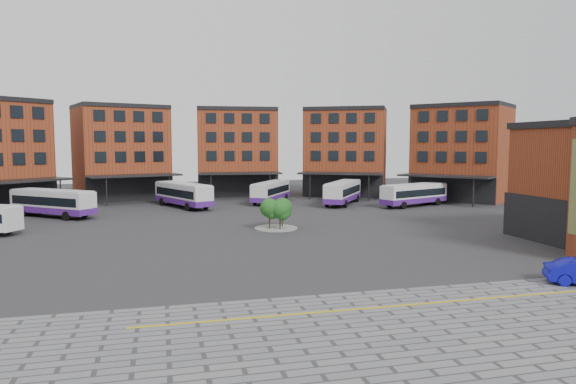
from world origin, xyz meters
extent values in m
plane|color=#28282B|center=(0.00, 0.00, 0.00)|extent=(160.00, 160.00, 0.00)
cube|color=slate|center=(2.00, -22.00, 0.01)|extent=(50.00, 22.00, 0.02)
cube|color=gold|center=(2.00, -14.00, 0.03)|extent=(26.00, 0.15, 0.02)
cube|color=black|center=(-28.20, 33.32, 2.00)|extent=(10.00, 9.07, 4.00)
cube|color=black|center=(-28.07, 33.17, 9.20)|extent=(8.60, 7.77, 8.00)
cube|color=black|center=(-26.63, 31.58, 4.00)|extent=(12.61, 11.97, 0.25)
cylinder|color=black|center=(-22.05, 33.28, 2.00)|extent=(0.20, 0.20, 4.00)
cube|color=maroon|center=(-15.30, 46.44, 7.00)|extent=(15.55, 13.69, 14.00)
cube|color=black|center=(-13.72, 41.85, 2.00)|extent=(12.45, 4.71, 4.00)
cube|color=black|center=(-15.30, 46.44, 14.30)|extent=(15.65, 13.97, 0.60)
cube|color=black|center=(-13.66, 41.66, 9.20)|extent=(10.87, 3.87, 8.00)
cube|color=black|center=(-12.96, 39.63, 4.00)|extent=(13.72, 8.39, 0.25)
cylinder|color=black|center=(-16.67, 36.45, 2.00)|extent=(0.20, 0.20, 4.00)
cylinder|color=black|center=(-8.07, 39.41, 2.00)|extent=(0.20, 0.20, 4.00)
cube|color=maroon|center=(3.28, 48.89, 7.00)|extent=(13.67, 10.88, 14.00)
cube|color=black|center=(2.94, 44.05, 2.00)|extent=(13.00, 1.41, 4.00)
cube|color=black|center=(3.28, 48.89, 14.30)|extent=(13.69, 11.18, 0.60)
cube|color=black|center=(2.93, 43.85, 9.20)|extent=(11.42, 0.95, 8.00)
cube|color=black|center=(2.78, 41.70, 4.00)|extent=(13.28, 5.30, 0.25)
cylinder|color=black|center=(-1.89, 40.22, 2.00)|extent=(0.20, 0.20, 4.00)
cylinder|color=black|center=(7.19, 39.59, 2.00)|extent=(0.20, 0.20, 4.00)
cube|color=maroon|center=(21.34, 43.88, 7.00)|extent=(16.12, 14.81, 14.00)
cube|color=black|center=(19.14, 39.56, 2.00)|extent=(11.81, 6.35, 4.00)
cube|color=black|center=(21.34, 43.88, 14.30)|extent=(16.26, 15.08, 0.60)
cube|color=black|center=(19.04, 39.38, 9.20)|extent=(10.26, 5.33, 8.00)
cube|color=black|center=(18.07, 37.46, 4.00)|extent=(13.58, 9.82, 0.25)
cylinder|color=black|center=(13.20, 37.92, 2.00)|extent=(0.20, 0.20, 4.00)
cylinder|color=black|center=(21.31, 33.79, 2.00)|extent=(0.20, 0.20, 4.00)
cube|color=maroon|center=(36.00, 32.21, 7.00)|extent=(16.02, 16.39, 14.00)
cube|color=black|center=(32.29, 29.09, 2.00)|extent=(8.74, 10.28, 4.00)
cube|color=black|center=(36.00, 32.21, 14.30)|extent=(16.25, 16.58, 0.60)
cube|color=black|center=(32.14, 28.96, 9.20)|extent=(7.47, 8.86, 8.00)
cube|color=black|center=(30.49, 27.58, 4.00)|extent=(11.73, 12.79, 0.25)
cylinder|color=black|center=(26.19, 29.91, 2.00)|extent=(0.20, 0.20, 4.00)
cylinder|color=black|center=(32.03, 22.94, 2.00)|extent=(0.20, 0.20, 4.00)
cube|color=black|center=(22.90, -2.00, 2.00)|extent=(0.40, 12.00, 4.00)
cylinder|color=gray|center=(2.00, 12.00, 0.06)|extent=(4.40, 4.40, 0.12)
cylinder|color=#332114|center=(1.20, 11.40, 0.80)|extent=(0.14, 0.14, 1.61)
sphere|color=#1F511B|center=(1.20, 11.40, 2.25)|extent=(1.91, 1.91, 1.91)
sphere|color=#1F511B|center=(1.40, 11.25, 1.77)|extent=(1.34, 1.34, 1.34)
cylinder|color=#332114|center=(2.80, 12.60, 0.74)|extent=(0.14, 0.14, 1.49)
sphere|color=#1F511B|center=(2.80, 12.60, 2.08)|extent=(2.04, 2.04, 2.04)
sphere|color=#1F511B|center=(3.00, 12.45, 1.63)|extent=(1.43, 1.43, 1.43)
cylinder|color=#332114|center=(2.20, 11.00, 0.75)|extent=(0.14, 0.14, 1.50)
sphere|color=#1F511B|center=(2.20, 11.00, 2.10)|extent=(1.88, 1.88, 1.88)
sphere|color=#1F511B|center=(2.40, 10.85, 1.65)|extent=(1.32, 1.32, 1.32)
cylinder|color=black|center=(-23.72, 15.59, 0.46)|extent=(0.94, 0.66, 0.91)
cube|color=silver|center=(-21.76, 26.42, 1.85)|extent=(10.50, 9.29, 2.55)
cube|color=black|center=(-21.76, 26.42, 2.03)|extent=(9.83, 8.75, 0.99)
cube|color=silver|center=(-21.76, 26.42, 3.18)|extent=(10.08, 8.92, 0.12)
cube|color=black|center=(-26.10, 29.99, 2.08)|extent=(1.50, 1.79, 1.15)
cube|color=#4C1D82|center=(-21.76, 26.42, 0.94)|extent=(10.56, 9.34, 0.73)
cylinder|color=black|center=(-25.42, 27.74, 0.52)|extent=(1.00, 0.90, 1.04)
cylinder|color=black|center=(-23.76, 29.75, 0.52)|extent=(1.00, 0.90, 1.04)
cylinder|color=black|center=(-19.75, 23.09, 0.52)|extent=(1.00, 0.90, 1.04)
cylinder|color=black|center=(-18.10, 25.10, 0.52)|extent=(1.00, 0.90, 1.04)
cube|color=silver|center=(-6.42, 32.16, 1.89)|extent=(7.38, 11.76, 2.61)
cube|color=black|center=(-6.42, 32.16, 2.08)|extent=(7.04, 10.93, 1.01)
cube|color=silver|center=(-6.42, 32.16, 3.25)|extent=(7.09, 11.29, 0.13)
cube|color=black|center=(-8.86, 37.39, 2.13)|extent=(2.10, 1.07, 1.17)
cube|color=#4C1D82|center=(-6.42, 32.16, 0.96)|extent=(7.44, 11.81, 0.75)
cylinder|color=black|center=(-9.22, 35.00, 0.53)|extent=(0.74, 1.10, 1.07)
cylinder|color=black|center=(-6.80, 36.13, 0.53)|extent=(0.74, 1.10, 1.07)
cylinder|color=black|center=(-6.04, 28.20, 0.53)|extent=(0.74, 1.10, 1.07)
cylinder|color=black|center=(-3.62, 29.33, 0.53)|extent=(0.74, 1.10, 1.07)
cube|color=silver|center=(6.37, 34.95, 1.75)|extent=(7.67, 10.54, 2.41)
cube|color=black|center=(6.37, 34.95, 1.92)|extent=(7.27, 9.83, 0.93)
cube|color=silver|center=(6.37, 34.95, 3.00)|extent=(7.36, 10.12, 0.12)
cube|color=black|center=(9.10, 39.50, 1.97)|extent=(1.85, 1.18, 1.08)
cube|color=#4C1D82|center=(6.37, 34.95, 0.88)|extent=(7.72, 10.59, 0.69)
cylinder|color=black|center=(7.09, 38.55, 0.49)|extent=(0.76, 0.99, 0.98)
cylinder|color=black|center=(9.20, 37.28, 0.49)|extent=(0.76, 0.99, 0.98)
cylinder|color=black|center=(3.54, 32.61, 0.49)|extent=(0.76, 0.99, 0.98)
cylinder|color=black|center=(5.64, 31.35, 0.49)|extent=(0.76, 0.99, 0.98)
cube|color=silver|center=(15.89, 30.34, 1.86)|extent=(8.62, 11.05, 2.57)
cube|color=black|center=(15.89, 30.34, 2.05)|extent=(8.15, 10.31, 1.00)
cube|color=silver|center=(15.89, 30.34, 3.20)|extent=(8.27, 10.61, 0.13)
cube|color=black|center=(19.05, 35.05, 2.10)|extent=(1.92, 1.34, 1.15)
cube|color=#4C1D82|center=(15.89, 30.34, 0.94)|extent=(8.67, 11.10, 0.73)
cylinder|color=black|center=(16.86, 34.14, 0.52)|extent=(0.85, 1.05, 1.05)
cylinder|color=black|center=(19.04, 32.68, 0.52)|extent=(0.85, 1.05, 1.05)
cylinder|color=black|center=(12.74, 28.00, 0.52)|extent=(0.85, 1.05, 1.05)
cylinder|color=black|center=(14.92, 26.54, 0.52)|extent=(0.85, 1.05, 1.05)
cube|color=white|center=(24.67, 25.77, 1.78)|extent=(11.14, 6.43, 2.45)
cube|color=black|center=(24.67, 25.77, 1.95)|extent=(10.34, 6.16, 0.95)
cube|color=silver|center=(24.67, 25.77, 3.05)|extent=(10.69, 6.18, 0.12)
cube|color=black|center=(29.68, 27.79, 2.00)|extent=(0.91, 2.02, 1.10)
cube|color=#4C1D82|center=(24.67, 25.77, 0.90)|extent=(11.19, 6.49, 0.70)
cylinder|color=black|center=(27.46, 28.25, 0.50)|extent=(1.04, 0.65, 1.00)
cylinder|color=black|center=(28.40, 25.93, 0.50)|extent=(1.04, 0.65, 1.00)
cylinder|color=black|center=(20.94, 25.61, 0.50)|extent=(1.04, 0.65, 1.00)
cylinder|color=black|center=(21.87, 23.29, 0.50)|extent=(1.04, 0.65, 1.00)
camera|label=1|loc=(-9.25, -38.47, 8.66)|focal=32.00mm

